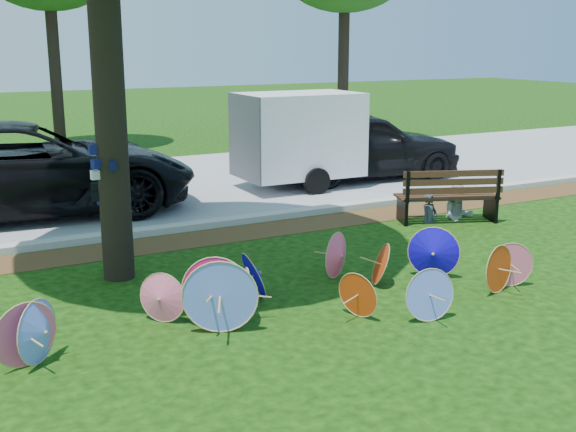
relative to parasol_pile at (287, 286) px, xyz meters
name	(u,v)px	position (x,y,z in m)	size (l,w,h in m)	color
ground	(330,329)	(0.21, -0.70, -0.37)	(90.00, 90.00, 0.00)	black
mulch_strip	(194,239)	(0.21, 3.80, -0.36)	(90.00, 1.00, 0.01)	#472D16
curb	(180,227)	(0.21, 4.50, -0.31)	(90.00, 0.30, 0.12)	#B7B5AD
street	(118,190)	(0.21, 8.65, -0.36)	(90.00, 8.00, 0.01)	gray
parasol_pile	(287,286)	(0.00, 0.00, 0.00)	(7.05, 2.21, 0.90)	#6780F4
black_van	(25,169)	(-1.99, 7.11, 0.54)	(3.02, 6.55, 1.82)	black
dark_pickup	(362,145)	(5.92, 7.20, 0.47)	(1.98, 4.91, 1.67)	black
cargo_trailer	(299,134)	(4.00, 6.94, 0.88)	(2.70, 1.71, 2.49)	white
park_bench	(447,195)	(4.92, 2.83, 0.14)	(1.94, 0.74, 1.01)	black
person_left	(430,194)	(4.57, 2.88, 0.17)	(0.39, 0.26, 1.08)	#363E4A
person_right	(460,185)	(5.27, 2.88, 0.28)	(0.63, 0.49, 1.29)	silver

